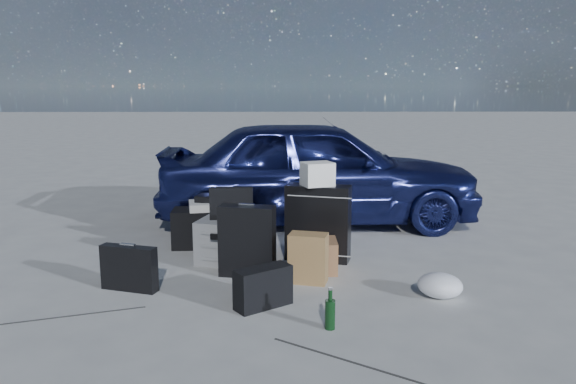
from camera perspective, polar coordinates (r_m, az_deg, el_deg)
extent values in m
plane|color=#B6B7B2|center=(4.21, -4.65, -10.35)|extent=(60.00, 60.00, 0.00)
imported|color=navy|center=(6.20, 3.08, 2.16)|extent=(3.52, 1.53, 1.18)
cube|color=#929496|center=(4.93, -5.87, -4.91)|extent=(0.61, 0.55, 0.37)
cube|color=black|center=(4.87, -5.78, -1.15)|extent=(0.37, 0.09, 0.28)
cube|color=black|center=(4.39, -15.85, -7.46)|extent=(0.45, 0.23, 0.34)
cube|color=black|center=(4.52, -4.17, -5.00)|extent=(0.47, 0.25, 0.58)
cube|color=black|center=(4.92, 3.07, -3.15)|extent=(0.59, 0.34, 0.67)
cube|color=white|center=(4.82, 3.00, 1.83)|extent=(0.30, 0.27, 0.20)
cube|color=black|center=(5.41, -7.79, -3.62)|extent=(0.73, 0.33, 0.36)
cube|color=white|center=(5.37, -7.82, -1.35)|extent=(0.46, 0.37, 0.07)
cube|color=black|center=(5.37, -7.73, -0.63)|extent=(0.32, 0.26, 0.06)
cube|color=#A17C46|center=(4.39, 2.07, -6.73)|extent=(0.33, 0.24, 0.39)
cube|color=#996943|center=(4.67, 2.76, -6.47)|extent=(0.36, 0.31, 0.27)
ellipsoid|color=white|center=(4.26, 15.18, -9.15)|extent=(0.41, 0.39, 0.18)
cube|color=black|center=(3.93, -2.54, -9.66)|extent=(0.42, 0.36, 0.28)
cylinder|color=black|center=(3.61, 4.31, -11.80)|extent=(0.08, 0.08, 0.26)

